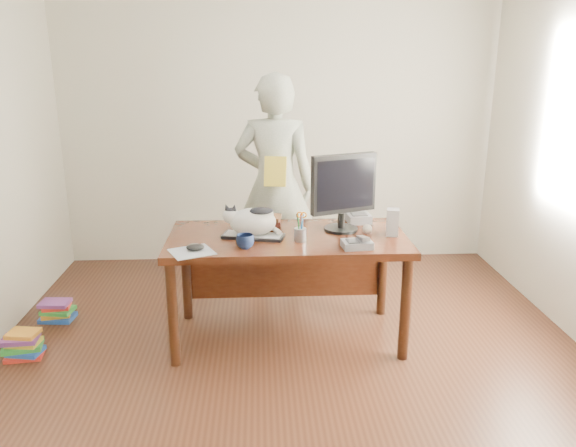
{
  "coord_description": "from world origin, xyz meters",
  "views": [
    {
      "loc": [
        -0.18,
        -2.99,
        1.9
      ],
      "look_at": [
        0.0,
        0.55,
        0.85
      ],
      "focal_mm": 35.0,
      "sensor_mm": 36.0,
      "label": 1
    }
  ],
  "objects_px": {
    "monitor": "(344,188)",
    "mouse": "(195,247)",
    "pen_cup": "(300,233)",
    "book_stack": "(265,219)",
    "cat": "(251,220)",
    "coffee_mug": "(245,241)",
    "book_pile_b": "(57,311)",
    "phone": "(358,243)",
    "desk": "(287,252)",
    "speaker": "(392,222)",
    "book_pile_a": "(23,345)",
    "baseball": "(367,229)",
    "person": "(275,186)",
    "calculator": "(358,217)",
    "keyboard": "(253,236)"
  },
  "relations": [
    {
      "from": "book_stack",
      "to": "coffee_mug",
      "type": "bearing_deg",
      "value": -98.08
    },
    {
      "from": "speaker",
      "to": "coffee_mug",
      "type": "bearing_deg",
      "value": -154.58
    },
    {
      "from": "pen_cup",
      "to": "book_stack",
      "type": "distance_m",
      "value": 0.46
    },
    {
      "from": "mouse",
      "to": "book_stack",
      "type": "distance_m",
      "value": 0.71
    },
    {
      "from": "coffee_mug",
      "to": "book_pile_b",
      "type": "relative_size",
      "value": 0.44
    },
    {
      "from": "cat",
      "to": "coffee_mug",
      "type": "bearing_deg",
      "value": -84.99
    },
    {
      "from": "coffee_mug",
      "to": "keyboard",
      "type": "bearing_deg",
      "value": 77.4
    },
    {
      "from": "book_pile_a",
      "to": "coffee_mug",
      "type": "bearing_deg",
      "value": -1.77
    },
    {
      "from": "coffee_mug",
      "to": "baseball",
      "type": "distance_m",
      "value": 0.86
    },
    {
      "from": "keyboard",
      "to": "mouse",
      "type": "distance_m",
      "value": 0.44
    },
    {
      "from": "coffee_mug",
      "to": "speaker",
      "type": "xyz_separation_m",
      "value": [
        0.98,
        0.22,
        0.05
      ]
    },
    {
      "from": "keyboard",
      "to": "cat",
      "type": "xyz_separation_m",
      "value": [
        -0.01,
        0.0,
        0.11
      ]
    },
    {
      "from": "coffee_mug",
      "to": "book_pile_b",
      "type": "bearing_deg",
      "value": 157.56
    },
    {
      "from": "desk",
      "to": "baseball",
      "type": "xyz_separation_m",
      "value": [
        0.54,
        -0.07,
        0.18
      ]
    },
    {
      "from": "cat",
      "to": "monitor",
      "type": "height_order",
      "value": "monitor"
    },
    {
      "from": "phone",
      "to": "book_pile_b",
      "type": "bearing_deg",
      "value": 157.76
    },
    {
      "from": "phone",
      "to": "person",
      "type": "relative_size",
      "value": 0.11
    },
    {
      "from": "person",
      "to": "keyboard",
      "type": "bearing_deg",
      "value": 88.49
    },
    {
      "from": "desk",
      "to": "person",
      "type": "bearing_deg",
      "value": 94.31
    },
    {
      "from": "calculator",
      "to": "mouse",
      "type": "bearing_deg",
      "value": -156.87
    },
    {
      "from": "desk",
      "to": "book_stack",
      "type": "height_order",
      "value": "book_stack"
    },
    {
      "from": "book_pile_a",
      "to": "speaker",
      "type": "bearing_deg",
      "value": 4.13
    },
    {
      "from": "monitor",
      "to": "mouse",
      "type": "xyz_separation_m",
      "value": [
        -0.97,
        -0.37,
        -0.28
      ]
    },
    {
      "from": "desk",
      "to": "monitor",
      "type": "relative_size",
      "value": 2.99
    },
    {
      "from": "mouse",
      "to": "baseball",
      "type": "height_order",
      "value": "baseball"
    },
    {
      "from": "monitor",
      "to": "desk",
      "type": "bearing_deg",
      "value": 159.92
    },
    {
      "from": "desk",
      "to": "book_stack",
      "type": "xyz_separation_m",
      "value": [
        -0.15,
        0.2,
        0.18
      ]
    },
    {
      "from": "book_pile_a",
      "to": "desk",
      "type": "bearing_deg",
      "value": 9.03
    },
    {
      "from": "baseball",
      "to": "keyboard",
      "type": "bearing_deg",
      "value": -176.9
    },
    {
      "from": "book_pile_b",
      "to": "phone",
      "type": "bearing_deg",
      "value": -16.12
    },
    {
      "from": "book_stack",
      "to": "speaker",
      "type": "bearing_deg",
      "value": -13.21
    },
    {
      "from": "coffee_mug",
      "to": "book_stack",
      "type": "bearing_deg",
      "value": 75.65
    },
    {
      "from": "person",
      "to": "book_pile_a",
      "type": "height_order",
      "value": "person"
    },
    {
      "from": "book_stack",
      "to": "book_pile_b",
      "type": "distance_m",
      "value": 1.73
    },
    {
      "from": "phone",
      "to": "baseball",
      "type": "xyz_separation_m",
      "value": [
        0.12,
        0.28,
        0.01
      ]
    },
    {
      "from": "keyboard",
      "to": "book_pile_a",
      "type": "xyz_separation_m",
      "value": [
        -1.52,
        -0.17,
        -0.67
      ]
    },
    {
      "from": "monitor",
      "to": "phone",
      "type": "distance_m",
      "value": 0.45
    },
    {
      "from": "keyboard",
      "to": "book_pile_a",
      "type": "height_order",
      "value": "keyboard"
    },
    {
      "from": "desk",
      "to": "cat",
      "type": "bearing_deg",
      "value": -156.28
    },
    {
      "from": "cat",
      "to": "coffee_mug",
      "type": "relative_size",
      "value": 3.52
    },
    {
      "from": "baseball",
      "to": "book_stack",
      "type": "distance_m",
      "value": 0.74
    },
    {
      "from": "cat",
      "to": "calculator",
      "type": "bearing_deg",
      "value": 38.76
    },
    {
      "from": "mouse",
      "to": "phone",
      "type": "bearing_deg",
      "value": -24.25
    },
    {
      "from": "desk",
      "to": "speaker",
      "type": "relative_size",
      "value": 8.82
    },
    {
      "from": "book_stack",
      "to": "pen_cup",
      "type": "bearing_deg",
      "value": -54.67
    },
    {
      "from": "cat",
      "to": "pen_cup",
      "type": "distance_m",
      "value": 0.34
    },
    {
      "from": "monitor",
      "to": "book_pile_a",
      "type": "height_order",
      "value": "monitor"
    },
    {
      "from": "cat",
      "to": "book_pile_a",
      "type": "bearing_deg",
      "value": -159.24
    },
    {
      "from": "keyboard",
      "to": "pen_cup",
      "type": "bearing_deg",
      "value": -2.4
    },
    {
      "from": "phone",
      "to": "speaker",
      "type": "bearing_deg",
      "value": 35.73
    }
  ]
}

